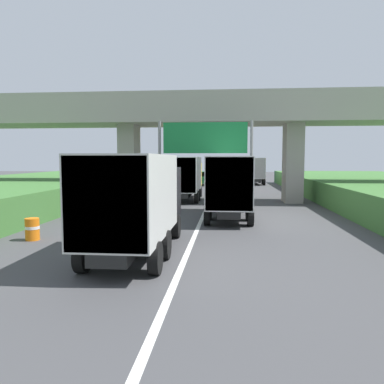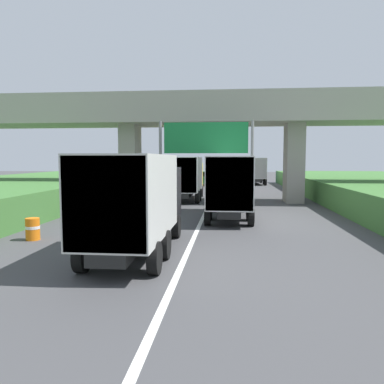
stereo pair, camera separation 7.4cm
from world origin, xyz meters
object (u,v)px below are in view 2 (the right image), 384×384
(construction_barrel_5, at_px, (128,194))
(construction_barrel_4, at_px, (108,201))
(truck_blue, at_px, (256,169))
(construction_barrel_3, at_px, (79,211))
(car_red, at_px, (230,182))
(construction_barrel_2, at_px, (33,229))
(truck_white, at_px, (229,184))
(overhead_highway_sign, at_px, (206,144))
(truck_black, at_px, (137,199))
(car_green, at_px, (205,178))
(truck_yellow, at_px, (186,176))

(construction_barrel_5, bearing_deg, construction_barrel_4, -89.32)
(truck_blue, xyz_separation_m, construction_barrel_3, (-11.57, -30.39, -1.47))
(car_red, xyz_separation_m, construction_barrel_4, (-8.27, -15.67, -0.40))
(construction_barrel_2, bearing_deg, construction_barrel_5, 90.87)
(truck_white, relative_size, construction_barrel_3, 8.11)
(overhead_highway_sign, bearing_deg, construction_barrel_2, -126.00)
(construction_barrel_4, bearing_deg, truck_black, -67.44)
(overhead_highway_sign, distance_m, truck_black, 11.10)
(overhead_highway_sign, xyz_separation_m, truck_blue, (4.93, 26.52, -2.27))
(truck_white, xyz_separation_m, car_green, (-3.03, 26.37, -1.08))
(truck_white, distance_m, construction_barrel_2, 10.32)
(overhead_highway_sign, bearing_deg, car_red, 84.62)
(truck_blue, distance_m, construction_barrel_5, 23.40)
(overhead_highway_sign, relative_size, truck_white, 0.81)
(car_green, xyz_separation_m, construction_barrel_5, (-5.18, -17.50, -0.40))
(truck_yellow, xyz_separation_m, construction_barrel_2, (-4.56, -15.42, -1.47))
(car_red, bearing_deg, construction_barrel_2, -107.40)
(truck_yellow, height_order, construction_barrel_3, truck_yellow)
(car_green, bearing_deg, overhead_highway_sign, -86.25)
(construction_barrel_4, bearing_deg, overhead_highway_sign, -10.27)
(overhead_highway_sign, relative_size, truck_black, 0.81)
(truck_black, height_order, truck_blue, same)
(truck_blue, height_order, car_red, truck_blue)
(truck_blue, bearing_deg, truck_yellow, -108.91)
(overhead_highway_sign, xyz_separation_m, construction_barrel_4, (-6.68, 1.21, -3.74))
(truck_white, xyz_separation_m, construction_barrel_2, (-7.98, -6.39, -1.47))
(construction_barrel_3, bearing_deg, truck_yellow, 65.56)
(truck_yellow, height_order, truck_white, same)
(truck_yellow, distance_m, construction_barrel_4, 7.23)
(truck_white, height_order, construction_barrel_3, truck_white)
(car_green, distance_m, construction_barrel_3, 28.13)
(truck_blue, relative_size, construction_barrel_4, 8.11)
(truck_black, bearing_deg, construction_barrel_4, 112.56)
(construction_barrel_3, bearing_deg, overhead_highway_sign, 30.25)
(overhead_highway_sign, bearing_deg, construction_barrel_3, -149.75)
(truck_black, height_order, truck_white, same)
(overhead_highway_sign, distance_m, car_green, 24.08)
(truck_black, relative_size, construction_barrel_2, 8.11)
(construction_barrel_2, xyz_separation_m, construction_barrel_5, (-0.23, 15.25, 0.00))
(truck_white, bearing_deg, construction_barrel_2, -141.33)
(construction_barrel_3, bearing_deg, truck_black, -54.33)
(car_red, bearing_deg, car_green, 114.50)
(overhead_highway_sign, height_order, truck_blue, overhead_highway_sign)
(overhead_highway_sign, distance_m, truck_white, 3.73)
(truck_yellow, xyz_separation_m, car_red, (3.53, 10.41, -1.08))
(truck_white, bearing_deg, truck_yellow, 110.69)
(construction_barrel_4, distance_m, construction_barrel_5, 5.08)
(construction_barrel_3, bearing_deg, truck_blue, 69.16)
(truck_black, distance_m, car_red, 27.83)
(truck_white, relative_size, car_red, 1.78)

